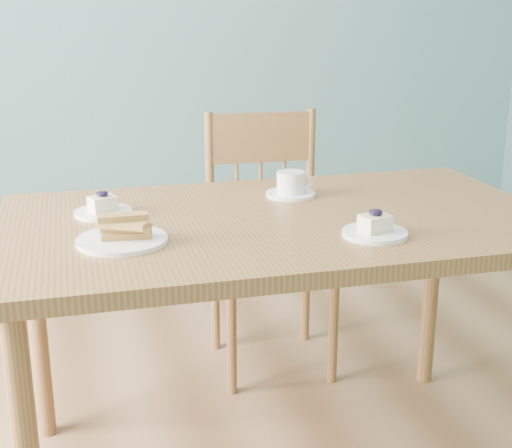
{
  "coord_description": "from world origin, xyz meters",
  "views": [
    {
      "loc": [
        -0.58,
        -1.87,
        1.37
      ],
      "look_at": [
        -0.07,
        -0.02,
        0.78
      ],
      "focal_mm": 50.0,
      "sensor_mm": 36.0,
      "label": 1
    }
  ],
  "objects_px": {
    "dining_table": "(280,244)",
    "cheesecake_plate_far": "(103,209)",
    "dining_chair": "(269,241)",
    "cheesecake_plate_near": "(375,229)",
    "coffee_cup": "(291,186)",
    "biscotti_plate": "(122,234)"
  },
  "relations": [
    {
      "from": "dining_table",
      "to": "dining_chair",
      "type": "xyz_separation_m",
      "value": [
        0.17,
        0.68,
        -0.23
      ]
    },
    {
      "from": "dining_chair",
      "to": "cheesecake_plate_near",
      "type": "relative_size",
      "value": 5.91
    },
    {
      "from": "cheesecake_plate_far",
      "to": "coffee_cup",
      "type": "xyz_separation_m",
      "value": [
        0.57,
        0.05,
        0.01
      ]
    },
    {
      "from": "dining_table",
      "to": "biscotti_plate",
      "type": "bearing_deg",
      "value": -164.92
    },
    {
      "from": "cheesecake_plate_far",
      "to": "coffee_cup",
      "type": "distance_m",
      "value": 0.57
    },
    {
      "from": "coffee_cup",
      "to": "dining_table",
      "type": "bearing_deg",
      "value": -106.49
    },
    {
      "from": "cheesecake_plate_near",
      "to": "dining_table",
      "type": "bearing_deg",
      "value": 127.96
    },
    {
      "from": "coffee_cup",
      "to": "biscotti_plate",
      "type": "relative_size",
      "value": 0.67
    },
    {
      "from": "cheesecake_plate_near",
      "to": "biscotti_plate",
      "type": "height_order",
      "value": "biscotti_plate"
    },
    {
      "from": "dining_table",
      "to": "biscotti_plate",
      "type": "distance_m",
      "value": 0.47
    },
    {
      "from": "dining_chair",
      "to": "coffee_cup",
      "type": "distance_m",
      "value": 0.59
    },
    {
      "from": "dining_chair",
      "to": "coffee_cup",
      "type": "relative_size",
      "value": 6.52
    },
    {
      "from": "biscotti_plate",
      "to": "cheesecake_plate_far",
      "type": "bearing_deg",
      "value": 95.84
    },
    {
      "from": "dining_chair",
      "to": "cheesecake_plate_near",
      "type": "distance_m",
      "value": 0.97
    },
    {
      "from": "dining_chair",
      "to": "biscotti_plate",
      "type": "height_order",
      "value": "dining_chair"
    },
    {
      "from": "dining_chair",
      "to": "coffee_cup",
      "type": "bearing_deg",
      "value": -95.9
    },
    {
      "from": "dining_table",
      "to": "cheesecake_plate_near",
      "type": "distance_m",
      "value": 0.31
    },
    {
      "from": "dining_table",
      "to": "cheesecake_plate_far",
      "type": "height_order",
      "value": "cheesecake_plate_far"
    },
    {
      "from": "dining_chair",
      "to": "biscotti_plate",
      "type": "xyz_separation_m",
      "value": [
        -0.62,
        -0.79,
        0.33
      ]
    },
    {
      "from": "dining_table",
      "to": "cheesecake_plate_near",
      "type": "bearing_deg",
      "value": -51.12
    },
    {
      "from": "cheesecake_plate_far",
      "to": "dining_table",
      "type": "bearing_deg",
      "value": -17.68
    },
    {
      "from": "dining_chair",
      "to": "cheesecake_plate_near",
      "type": "bearing_deg",
      "value": -86.61
    }
  ]
}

